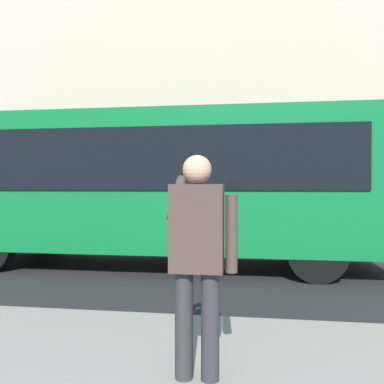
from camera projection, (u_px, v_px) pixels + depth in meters
name	position (u px, v px, depth m)	size (l,w,h in m)	color
ground_plane	(222.00, 266.00, 7.96)	(60.00, 60.00, 0.00)	#232326
building_facade_far	(235.00, 68.00, 14.60)	(28.00, 1.55, 12.00)	beige
red_bus	(156.00, 183.00, 8.12)	(9.05, 2.54, 3.08)	#0F7238
pedestrian_photographer	(198.00, 249.00, 3.00)	(0.53, 0.52, 1.70)	#2D2D33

